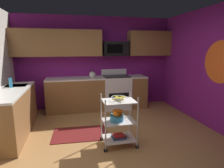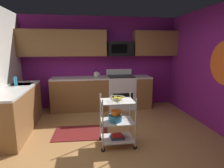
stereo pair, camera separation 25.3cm
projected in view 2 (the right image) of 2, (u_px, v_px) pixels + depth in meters
name	position (u px, v px, depth m)	size (l,w,h in m)	color
floor	(113.00, 146.00, 3.36)	(4.40, 4.80, 0.04)	#A87542
wall_back	(101.00, 63.00, 5.46)	(4.52, 0.06, 2.60)	#751970
counter_run	(74.00, 99.00, 4.71)	(3.59, 2.46, 0.92)	brown
oven_range	(121.00, 92.00, 5.38)	(0.76, 0.65, 1.10)	white
upper_cabinets	(97.00, 43.00, 5.15)	(4.40, 0.33, 0.70)	brown
microwave	(120.00, 49.00, 5.25)	(0.70, 0.39, 0.40)	black
rolling_cart	(117.00, 121.00, 3.30)	(0.63, 0.43, 0.91)	silver
fruit_bowl	(117.00, 98.00, 3.22)	(0.27, 0.27, 0.07)	silver
mixing_bowl_large	(115.00, 118.00, 3.28)	(0.25, 0.25, 0.11)	#338CBF
mixing_bowl_small	(116.00, 113.00, 3.25)	(0.18, 0.18, 0.08)	orange
book_stack	(117.00, 137.00, 3.36)	(0.25, 0.20, 0.06)	#1E4C8C
kettle	(97.00, 74.00, 5.18)	(0.21, 0.18, 0.26)	beige
dish_soap_bottle	(16.00, 81.00, 3.99)	(0.06, 0.06, 0.20)	#2D8CBF
floor_rug	(81.00, 133.00, 3.84)	(1.10, 0.70, 0.01)	maroon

